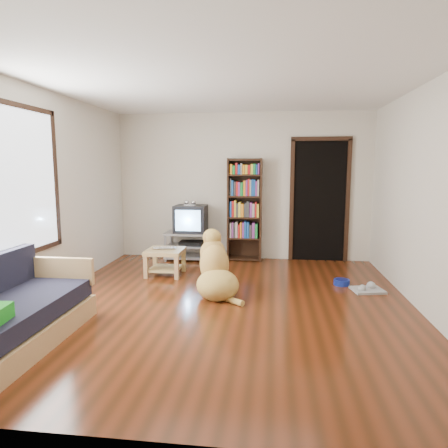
# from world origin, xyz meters

# --- Properties ---
(ground) EXTENTS (5.00, 5.00, 0.00)m
(ground) POSITION_xyz_m (0.00, 0.00, 0.00)
(ground) COLOR #57230E
(ground) RESTS_ON ground
(ceiling) EXTENTS (5.00, 5.00, 0.00)m
(ceiling) POSITION_xyz_m (0.00, 0.00, 2.60)
(ceiling) COLOR white
(ceiling) RESTS_ON ground
(wall_back) EXTENTS (4.50, 0.00, 4.50)m
(wall_back) POSITION_xyz_m (0.00, 2.50, 1.30)
(wall_back) COLOR beige
(wall_back) RESTS_ON ground
(wall_front) EXTENTS (4.50, 0.00, 4.50)m
(wall_front) POSITION_xyz_m (0.00, -2.50, 1.30)
(wall_front) COLOR beige
(wall_front) RESTS_ON ground
(wall_left) EXTENTS (0.00, 5.00, 5.00)m
(wall_left) POSITION_xyz_m (-2.25, 0.00, 1.30)
(wall_left) COLOR beige
(wall_left) RESTS_ON ground
(wall_right) EXTENTS (0.00, 5.00, 5.00)m
(wall_right) POSITION_xyz_m (2.25, 0.00, 1.30)
(wall_right) COLOR beige
(wall_right) RESTS_ON ground
(laptop) EXTENTS (0.40, 0.31, 0.03)m
(laptop) POSITION_xyz_m (-1.09, 1.17, 0.41)
(laptop) COLOR silver
(laptop) RESTS_ON coffee_table
(dog_bowl) EXTENTS (0.22, 0.22, 0.08)m
(dog_bowl) POSITION_xyz_m (1.53, 0.98, 0.04)
(dog_bowl) COLOR navy
(dog_bowl) RESTS_ON ground
(grey_rag) EXTENTS (0.46, 0.39, 0.03)m
(grey_rag) POSITION_xyz_m (1.83, 0.73, 0.01)
(grey_rag) COLOR #A7A7A7
(grey_rag) RESTS_ON ground
(window) EXTENTS (0.03, 1.46, 1.70)m
(window) POSITION_xyz_m (-2.23, -0.50, 1.50)
(window) COLOR white
(window) RESTS_ON wall_left
(doorway) EXTENTS (1.03, 0.05, 2.19)m
(doorway) POSITION_xyz_m (1.35, 2.48, 1.12)
(doorway) COLOR black
(doorway) RESTS_ON wall_back
(tv_stand) EXTENTS (0.90, 0.45, 0.50)m
(tv_stand) POSITION_xyz_m (-0.90, 2.25, 0.27)
(tv_stand) COLOR #99999E
(tv_stand) RESTS_ON ground
(crt_tv) EXTENTS (0.55, 0.52, 0.58)m
(crt_tv) POSITION_xyz_m (-0.90, 2.27, 0.74)
(crt_tv) COLOR black
(crt_tv) RESTS_ON tv_stand
(bookshelf) EXTENTS (0.60, 0.30, 1.80)m
(bookshelf) POSITION_xyz_m (0.05, 2.34, 1.00)
(bookshelf) COLOR black
(bookshelf) RESTS_ON ground
(sofa) EXTENTS (0.80, 1.80, 0.80)m
(sofa) POSITION_xyz_m (-1.87, -1.38, 0.26)
(sofa) COLOR tan
(sofa) RESTS_ON ground
(coffee_table) EXTENTS (0.55, 0.55, 0.40)m
(coffee_table) POSITION_xyz_m (-1.09, 1.20, 0.28)
(coffee_table) COLOR tan
(coffee_table) RESTS_ON ground
(dog) EXTENTS (0.72, 0.96, 0.87)m
(dog) POSITION_xyz_m (-0.18, 0.36, 0.32)
(dog) COLOR gold
(dog) RESTS_ON ground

